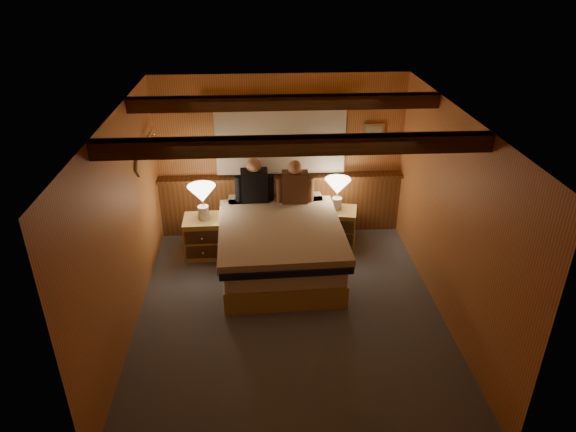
{
  "coord_description": "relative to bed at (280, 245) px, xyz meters",
  "views": [
    {
      "loc": [
        -0.34,
        -4.97,
        3.83
      ],
      "look_at": [
        0.0,
        0.4,
        1.09
      ],
      "focal_mm": 32.0,
      "sensor_mm": 36.0,
      "label": 1
    }
  ],
  "objects": [
    {
      "name": "nightstand_right",
      "position": [
        0.9,
        0.66,
        -0.09
      ],
      "size": [
        0.57,
        0.53,
        0.54
      ],
      "rotation": [
        0.0,
        0.0,
        -0.21
      ],
      "color": "tan",
      "rests_on": "floor"
    },
    {
      "name": "duffel_bag",
      "position": [
        -0.98,
        0.59,
        -0.21
      ],
      "size": [
        0.54,
        0.41,
        0.35
      ],
      "rotation": [
        0.0,
        0.0,
        0.28
      ],
      "color": "black",
      "rests_on": "floor"
    },
    {
      "name": "wall_front",
      "position": [
        0.07,
        -3.07,
        0.84
      ],
      "size": [
        3.6,
        0.0,
        3.6
      ],
      "primitive_type": "plane",
      "rotation": [
        -1.57,
        0.0,
        0.0
      ],
      "color": "#D9894E",
      "rests_on": "floor"
    },
    {
      "name": "curtain_window",
      "position": [
        0.07,
        1.06,
        1.16
      ],
      "size": [
        2.18,
        0.09,
        1.11
      ],
      "color": "#4D2E13",
      "rests_on": "wall_back"
    },
    {
      "name": "wainscot",
      "position": [
        0.07,
        1.07,
        0.12
      ],
      "size": [
        3.6,
        0.23,
        0.94
      ],
      "color": "brown",
      "rests_on": "wall_back"
    },
    {
      "name": "ceiling_beams",
      "position": [
        0.07,
        -0.82,
        1.95
      ],
      "size": [
        3.6,
        1.65,
        0.16
      ],
      "color": "#4D2E13",
      "rests_on": "ceiling"
    },
    {
      "name": "person_left",
      "position": [
        -0.33,
        0.73,
        0.6
      ],
      "size": [
        0.55,
        0.23,
        0.67
      ],
      "rotation": [
        0.0,
        0.0,
        0.04
      ],
      "color": "black",
      "rests_on": "bed"
    },
    {
      "name": "floor",
      "position": [
        0.07,
        -0.97,
        -0.36
      ],
      "size": [
        4.2,
        4.2,
        0.0
      ],
      "primitive_type": "plane",
      "color": "#4E525D",
      "rests_on": "ground"
    },
    {
      "name": "nightstand_left",
      "position": [
        -1.06,
        0.44,
        -0.07
      ],
      "size": [
        0.53,
        0.48,
        0.57
      ],
      "rotation": [
        0.0,
        0.0,
        0.02
      ],
      "color": "tan",
      "rests_on": "floor"
    },
    {
      "name": "framed_print",
      "position": [
        1.42,
        1.11,
        1.19
      ],
      "size": [
        0.3,
        0.04,
        0.25
      ],
      "color": "#A68753",
      "rests_on": "wall_back"
    },
    {
      "name": "coat_rail",
      "position": [
        -1.65,
        0.61,
        1.31
      ],
      "size": [
        0.05,
        0.55,
        0.24
      ],
      "color": "silver",
      "rests_on": "wall_left"
    },
    {
      "name": "wall_left",
      "position": [
        -1.73,
        -0.97,
        0.84
      ],
      "size": [
        0.0,
        4.2,
        4.2
      ],
      "primitive_type": "plane",
      "rotation": [
        1.57,
        0.0,
        1.57
      ],
      "color": "#D9894E",
      "rests_on": "floor"
    },
    {
      "name": "bed",
      "position": [
        0.0,
        0.0,
        0.0
      ],
      "size": [
        1.65,
        2.09,
        0.7
      ],
      "rotation": [
        0.0,
        0.0,
        0.03
      ],
      "color": "tan",
      "rests_on": "floor"
    },
    {
      "name": "lamp_right",
      "position": [
        0.86,
        0.68,
        0.51
      ],
      "size": [
        0.36,
        0.36,
        0.48
      ],
      "color": "beige",
      "rests_on": "nightstand_right"
    },
    {
      "name": "person_right",
      "position": [
        0.24,
        0.66,
        0.59
      ],
      "size": [
        0.53,
        0.22,
        0.65
      ],
      "rotation": [
        0.0,
        0.0,
        -0.04
      ],
      "color": "#513420",
      "rests_on": "bed"
    },
    {
      "name": "wall_right",
      "position": [
        1.87,
        -0.97,
        0.84
      ],
      "size": [
        0.0,
        4.2,
        4.2
      ],
      "primitive_type": "plane",
      "rotation": [
        1.57,
        0.0,
        -1.57
      ],
      "color": "#D9894E",
      "rests_on": "floor"
    },
    {
      "name": "wall_back",
      "position": [
        0.07,
        1.13,
        0.84
      ],
      "size": [
        3.6,
        0.0,
        3.6
      ],
      "primitive_type": "plane",
      "rotation": [
        1.57,
        0.0,
        0.0
      ],
      "color": "#D9894E",
      "rests_on": "floor"
    },
    {
      "name": "lamp_left",
      "position": [
        -1.03,
        0.43,
        0.56
      ],
      "size": [
        0.38,
        0.38,
        0.49
      ],
      "color": "beige",
      "rests_on": "nightstand_left"
    },
    {
      "name": "ceiling",
      "position": [
        0.07,
        -0.97,
        2.04
      ],
      "size": [
        4.2,
        4.2,
        0.0
      ],
      "primitive_type": "plane",
      "rotation": [
        3.14,
        0.0,
        0.0
      ],
      "color": "#DEA353",
      "rests_on": "wall_back"
    }
  ]
}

